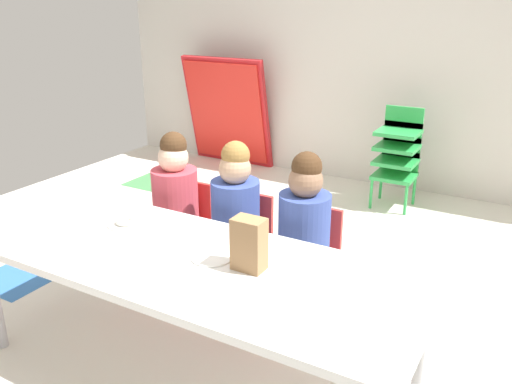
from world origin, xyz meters
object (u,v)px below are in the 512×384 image
seated_child_near_camera (176,195)px  paper_plate_center_table (212,257)px  paper_bag_brown (249,244)px  paper_plate_near_edge (127,224)px  seated_child_far_right (305,223)px  donut_powdered_on_plate (126,221)px  seated_child_middle_seat (236,208)px  kid_chair_green_stack (398,151)px  folded_activity_table (227,112)px  craft_table (191,267)px

seated_child_near_camera → paper_plate_center_table: bearing=-42.1°
paper_bag_brown → paper_plate_near_edge: bearing=173.3°
seated_child_far_right → donut_powdered_on_plate: size_ratio=8.95×
seated_child_middle_seat → paper_plate_near_edge: 0.59m
seated_child_far_right → kid_chair_green_stack: bearing=91.6°
seated_child_middle_seat → kid_chair_green_stack: seated_child_middle_seat is taller
folded_activity_table → paper_plate_near_edge: (1.14, -2.68, 0.04)m
folded_activity_table → donut_powdered_on_plate: (1.14, -2.68, 0.06)m
folded_activity_table → paper_bag_brown: bearing=-55.8°
paper_plate_center_table → folded_activity_table: bearing=121.5°
paper_bag_brown → seated_child_far_right: bearing=91.5°
craft_table → paper_plate_center_table: paper_plate_center_table is taller
craft_table → seated_child_far_right: (0.25, 0.62, 0.02)m
seated_child_far_right → donut_powdered_on_plate: seated_child_far_right is taller
seated_child_near_camera → paper_plate_near_edge: bearing=-80.9°
seated_child_far_right → paper_plate_center_table: seated_child_far_right is taller
kid_chair_green_stack → donut_powdered_on_plate: bearing=-105.8°
kid_chair_green_stack → folded_activity_table: 1.84m
craft_table → paper_bag_brown: paper_bag_brown is taller
donut_powdered_on_plate → seated_child_middle_seat: bearing=56.4°
craft_table → paper_plate_near_edge: paper_plate_near_edge is taller
folded_activity_table → paper_bag_brown: (1.88, -2.77, 0.15)m
craft_table → kid_chair_green_stack: (0.20, 2.51, -0.07)m
seated_child_near_camera → seated_child_middle_seat: size_ratio=1.00×
seated_child_middle_seat → folded_activity_table: 2.64m
paper_bag_brown → paper_plate_center_table: paper_bag_brown is taller
seated_child_middle_seat → paper_plate_center_table: bearing=-67.9°
kid_chair_green_stack → paper_plate_near_edge: kid_chair_green_stack is taller
craft_table → seated_child_near_camera: bearing=131.9°
paper_plate_near_edge → donut_powdered_on_plate: 0.02m
seated_child_middle_seat → craft_table: bearing=-76.2°
paper_bag_brown → paper_plate_near_edge: (-0.74, 0.09, -0.11)m
donut_powdered_on_plate → paper_bag_brown: bearing=-6.7°
seated_child_near_camera → folded_activity_table: 2.44m
kid_chair_green_stack → paper_bag_brown: bearing=-88.4°
seated_child_far_right → paper_plate_center_table: size_ratio=5.10×
paper_plate_center_table → donut_powdered_on_plate: donut_powdered_on_plate is taller
seated_child_near_camera → kid_chair_green_stack: 2.04m
craft_table → folded_activity_table: bearing=119.9°
donut_powdered_on_plate → kid_chair_green_stack: bearing=74.2°
craft_table → folded_activity_table: (-1.61, 2.81, 0.01)m
paper_bag_brown → donut_powdered_on_plate: (-0.74, 0.09, -0.09)m
seated_child_near_camera → paper_bag_brown: size_ratio=4.17×
paper_bag_brown → folded_activity_table: bearing=124.2°
seated_child_middle_seat → donut_powdered_on_plate: bearing=-123.6°
folded_activity_table → donut_powdered_on_plate: size_ratio=10.59×
folded_activity_table → seated_child_near_camera: bearing=-64.2°
seated_child_middle_seat → paper_plate_near_edge: size_ratio=5.10×
paper_bag_brown → seated_child_near_camera: bearing=144.9°
seated_child_near_camera → donut_powdered_on_plate: 0.50m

